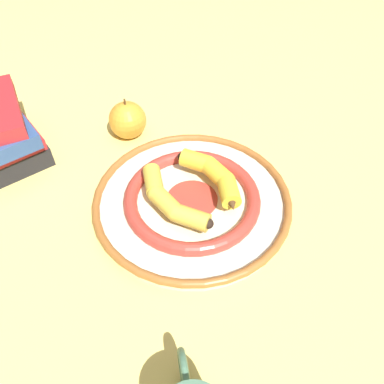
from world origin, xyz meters
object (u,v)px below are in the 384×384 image
object	(u,v)px
apple	(128,120)
banana_b	(168,199)
banana_a	(215,176)
decorative_bowl	(192,200)

from	to	relation	value
apple	banana_b	bearing A→B (deg)	-6.24
banana_b	banana_a	bearing A→B (deg)	84.81
decorative_bowl	banana_b	size ratio (longest dim) A/B	1.94
banana_a	apple	bearing A→B (deg)	8.29
banana_a	banana_b	xyz separation A→B (m)	(0.01, -0.10, -0.00)
decorative_bowl	banana_b	xyz separation A→B (m)	(0.00, -0.05, 0.03)
apple	banana_a	bearing A→B (deg)	15.84
banana_a	decorative_bowl	bearing A→B (deg)	87.64
decorative_bowl	banana_a	world-z (taller)	banana_a
banana_a	banana_b	size ratio (longest dim) A/B	0.93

